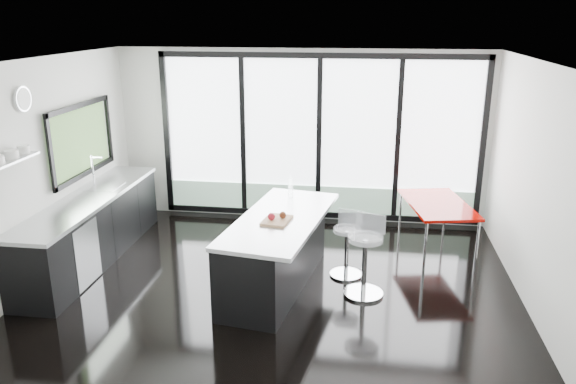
% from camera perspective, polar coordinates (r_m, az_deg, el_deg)
% --- Properties ---
extents(floor, '(6.00, 5.00, 0.00)m').
position_cam_1_polar(floor, '(7.28, -1.13, -9.34)').
color(floor, black).
rests_on(floor, ground).
extents(ceiling, '(6.00, 5.00, 0.00)m').
position_cam_1_polar(ceiling, '(6.51, -1.28, 13.20)').
color(ceiling, white).
rests_on(ceiling, wall_back).
extents(wall_back, '(6.00, 0.09, 2.80)m').
position_cam_1_polar(wall_back, '(9.13, 2.99, 4.76)').
color(wall_back, silver).
rests_on(wall_back, ground).
extents(wall_front, '(6.00, 0.00, 2.80)m').
position_cam_1_polar(wall_front, '(4.47, -6.40, -7.68)').
color(wall_front, silver).
rests_on(wall_front, ground).
extents(wall_left, '(0.26, 5.00, 2.80)m').
position_cam_1_polar(wall_left, '(7.99, -22.47, 3.70)').
color(wall_left, silver).
rests_on(wall_left, ground).
extents(wall_right, '(0.00, 5.00, 2.80)m').
position_cam_1_polar(wall_right, '(6.96, 23.99, 0.20)').
color(wall_right, silver).
rests_on(wall_right, ground).
extents(counter_cabinets, '(0.69, 3.24, 1.36)m').
position_cam_1_polar(counter_cabinets, '(8.26, -19.35, -3.51)').
color(counter_cabinets, black).
rests_on(counter_cabinets, floor).
extents(island, '(1.30, 2.39, 1.21)m').
position_cam_1_polar(island, '(7.07, -1.32, -5.98)').
color(island, black).
rests_on(island, floor).
extents(bar_stool_near, '(0.61, 0.61, 0.78)m').
position_cam_1_polar(bar_stool_near, '(6.92, 7.77, -7.43)').
color(bar_stool_near, silver).
rests_on(bar_stool_near, floor).
extents(bar_stool_far, '(0.51, 0.51, 0.67)m').
position_cam_1_polar(bar_stool_far, '(7.40, 5.97, -6.07)').
color(bar_stool_far, silver).
rests_on(bar_stool_far, floor).
extents(red_table, '(1.07, 1.54, 0.75)m').
position_cam_1_polar(red_table, '(8.34, 14.78, -3.51)').
color(red_table, '#940500').
rests_on(red_table, floor).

